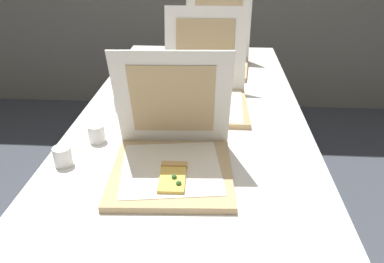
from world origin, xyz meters
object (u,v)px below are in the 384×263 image
pizza_box_back (215,57)px  cup_white_near_center (96,133)px  pizza_box_front (172,156)px  cup_white_near_left (63,156)px  cup_white_far (149,84)px  pizza_box_middle (204,93)px  table (190,134)px  cup_white_mid (121,104)px

pizza_box_back → cup_white_near_center: pizza_box_back is taller
pizza_box_front → cup_white_near_left: pizza_box_front is taller
cup_white_near_left → cup_white_far: bearing=75.9°
pizza_box_middle → pizza_box_front: bearing=-99.7°
pizza_box_front → cup_white_near_left: (-0.36, 0.01, -0.02)m
cup_white_far → table: bearing=-58.1°
table → pizza_box_middle: (0.05, 0.20, 0.10)m
cup_white_far → cup_white_mid: bearing=-108.1°
pizza_box_front → cup_white_far: bearing=102.2°
cup_white_near_left → cup_white_mid: (0.09, 0.44, 0.00)m
pizza_box_middle → cup_white_near_left: 0.69m
cup_white_mid → cup_white_far: bearing=71.9°
cup_white_mid → cup_white_near_center: bearing=-95.5°
cup_white_mid → cup_white_near_left: bearing=-101.7°
pizza_box_middle → cup_white_near_left: bearing=-131.2°
pizza_box_middle → pizza_box_back: pizza_box_back is taller
pizza_box_back → table: bearing=-91.5°
table → pizza_box_back: bearing=83.2°
table → pizza_box_front: bearing=-95.6°
cup_white_mid → pizza_box_front: bearing=-58.7°
pizza_box_back → cup_white_far: bearing=-123.9°
cup_white_near_center → pizza_box_back: bearing=65.1°
cup_white_near_center → pizza_box_front: bearing=-30.4°
pizza_box_front → pizza_box_middle: pizza_box_middle is taller
pizza_box_middle → cup_white_far: 0.32m
table → pizza_box_front: pizza_box_front is taller
pizza_box_back → cup_white_far: size_ratio=6.55×
table → cup_white_near_left: cup_white_near_left is taller
pizza_box_back → cup_white_near_center: 1.00m
cup_white_mid → cup_white_far: (0.08, 0.25, 0.00)m
table → pizza_box_back: (0.09, 0.74, 0.10)m
pizza_box_front → cup_white_mid: (-0.27, 0.45, -0.02)m
pizza_box_middle → cup_white_mid: size_ratio=7.28×
cup_white_near_center → pizza_box_middle: bearing=43.8°
pizza_box_front → pizza_box_back: (0.12, 1.08, 0.00)m
table → pizza_box_middle: 0.23m
pizza_box_back → cup_white_near_left: size_ratio=6.55×
pizza_box_front → cup_white_mid: size_ratio=6.21×
pizza_box_back → cup_white_near_center: bearing=-109.6°
cup_white_far → pizza_box_middle: bearing=-30.2°
pizza_box_back → pizza_box_front: bearing=-91.2°
table → cup_white_far: size_ratio=36.48×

